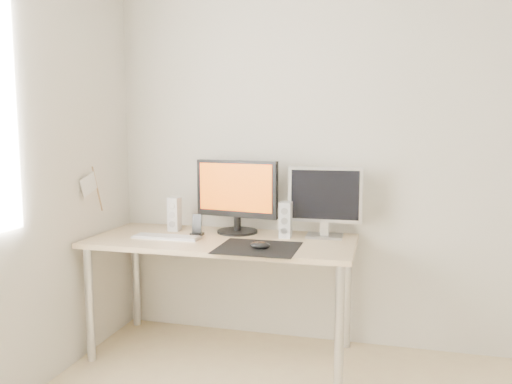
{
  "coord_description": "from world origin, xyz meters",
  "views": [
    {
      "loc": [
        0.01,
        -1.45,
        1.38
      ],
      "look_at": [
        -0.74,
        1.48,
        1.01
      ],
      "focal_mm": 35.0,
      "sensor_mm": 36.0,
      "label": 1
    }
  ],
  "objects_px": {
    "keyboard": "(167,237)",
    "second_monitor": "(325,198)",
    "speaker_left": "(174,214)",
    "speaker_right": "(286,220)",
    "desk": "(222,251)",
    "phone_dock": "(197,229)",
    "main_monitor": "(237,194)",
    "mouse": "(260,245)"
  },
  "relations": [
    {
      "from": "second_monitor",
      "to": "phone_dock",
      "type": "bearing_deg",
      "value": -169.71
    },
    {
      "from": "desk",
      "to": "speaker_right",
      "type": "height_order",
      "value": "speaker_right"
    },
    {
      "from": "speaker_right",
      "to": "main_monitor",
      "type": "bearing_deg",
      "value": 169.69
    },
    {
      "from": "desk",
      "to": "main_monitor",
      "type": "xyz_separation_m",
      "value": [
        0.04,
        0.19,
        0.33
      ]
    },
    {
      "from": "mouse",
      "to": "speaker_left",
      "type": "distance_m",
      "value": 0.77
    },
    {
      "from": "keyboard",
      "to": "second_monitor",
      "type": "bearing_deg",
      "value": 15.99
    },
    {
      "from": "main_monitor",
      "to": "keyboard",
      "type": "bearing_deg",
      "value": -145.29
    },
    {
      "from": "desk",
      "to": "keyboard",
      "type": "height_order",
      "value": "keyboard"
    },
    {
      "from": "keyboard",
      "to": "phone_dock",
      "type": "relative_size",
      "value": 3.14
    },
    {
      "from": "phone_dock",
      "to": "mouse",
      "type": "bearing_deg",
      "value": -29.62
    },
    {
      "from": "second_monitor",
      "to": "mouse",
      "type": "bearing_deg",
      "value": -126.75
    },
    {
      "from": "desk",
      "to": "main_monitor",
      "type": "distance_m",
      "value": 0.38
    },
    {
      "from": "main_monitor",
      "to": "speaker_right",
      "type": "xyz_separation_m",
      "value": [
        0.33,
        -0.06,
        -0.14
      ]
    },
    {
      "from": "desk",
      "to": "second_monitor",
      "type": "relative_size",
      "value": 3.55
    },
    {
      "from": "mouse",
      "to": "second_monitor",
      "type": "bearing_deg",
      "value": 53.25
    },
    {
      "from": "speaker_left",
      "to": "speaker_right",
      "type": "distance_m",
      "value": 0.75
    },
    {
      "from": "desk",
      "to": "mouse",
      "type": "bearing_deg",
      "value": -36.41
    },
    {
      "from": "keyboard",
      "to": "mouse",
      "type": "bearing_deg",
      "value": -13.02
    },
    {
      "from": "desk",
      "to": "speaker_left",
      "type": "xyz_separation_m",
      "value": [
        -0.38,
        0.16,
        0.19
      ]
    },
    {
      "from": "mouse",
      "to": "phone_dock",
      "type": "distance_m",
      "value": 0.55
    },
    {
      "from": "mouse",
      "to": "phone_dock",
      "type": "height_order",
      "value": "phone_dock"
    },
    {
      "from": "main_monitor",
      "to": "speaker_left",
      "type": "height_order",
      "value": "main_monitor"
    },
    {
      "from": "mouse",
      "to": "desk",
      "type": "bearing_deg",
      "value": 143.59
    },
    {
      "from": "desk",
      "to": "speaker_left",
      "type": "bearing_deg",
      "value": 157.48
    },
    {
      "from": "desk",
      "to": "phone_dock",
      "type": "xyz_separation_m",
      "value": [
        -0.18,
        0.05,
        0.12
      ]
    },
    {
      "from": "mouse",
      "to": "main_monitor",
      "type": "relative_size",
      "value": 0.21
    },
    {
      "from": "desk",
      "to": "keyboard",
      "type": "distance_m",
      "value": 0.35
    },
    {
      "from": "desk",
      "to": "phone_dock",
      "type": "height_order",
      "value": "phone_dock"
    },
    {
      "from": "second_monitor",
      "to": "speaker_right",
      "type": "bearing_deg",
      "value": -163.21
    },
    {
      "from": "mouse",
      "to": "phone_dock",
      "type": "relative_size",
      "value": 0.84
    },
    {
      "from": "speaker_right",
      "to": "speaker_left",
      "type": "bearing_deg",
      "value": 177.66
    },
    {
      "from": "main_monitor",
      "to": "speaker_right",
      "type": "relative_size",
      "value": 2.51
    },
    {
      "from": "speaker_left",
      "to": "speaker_right",
      "type": "bearing_deg",
      "value": -2.34
    },
    {
      "from": "phone_dock",
      "to": "main_monitor",
      "type": "bearing_deg",
      "value": 30.85
    },
    {
      "from": "speaker_right",
      "to": "phone_dock",
      "type": "distance_m",
      "value": 0.56
    },
    {
      "from": "keyboard",
      "to": "speaker_left",
      "type": "bearing_deg",
      "value": 101.37
    },
    {
      "from": "speaker_right",
      "to": "keyboard",
      "type": "relative_size",
      "value": 0.52
    },
    {
      "from": "speaker_right",
      "to": "phone_dock",
      "type": "relative_size",
      "value": 1.64
    },
    {
      "from": "mouse",
      "to": "keyboard",
      "type": "distance_m",
      "value": 0.64
    },
    {
      "from": "second_monitor",
      "to": "speaker_right",
      "type": "distance_m",
      "value": 0.27
    },
    {
      "from": "mouse",
      "to": "main_monitor",
      "type": "xyz_separation_m",
      "value": [
        -0.25,
        0.4,
        0.23
      ]
    },
    {
      "from": "main_monitor",
      "to": "phone_dock",
      "type": "height_order",
      "value": "main_monitor"
    }
  ]
}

